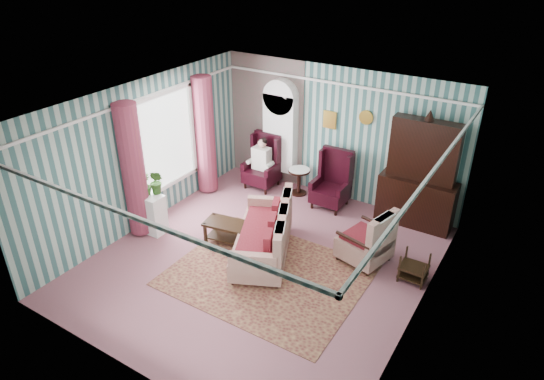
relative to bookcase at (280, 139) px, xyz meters
The scene contains 17 objects.
floor 3.34m from the bookcase, 64.58° to the right, with size 6.00×6.00×0.00m, color #8E535A.
room_shell 2.90m from the bookcase, 74.62° to the right, with size 5.53×6.02×2.91m.
bookcase is the anchor object (origin of this frame).
dresser_hutch 3.25m from the bookcase, ahead, with size 1.50×0.56×2.36m, color black.
wingback_left 0.68m from the bookcase, 122.66° to the right, with size 0.76×0.80×1.25m, color black.
wingback_right 1.63m from the bookcase, 14.57° to the right, with size 0.76×0.80×1.25m, color black.
seated_woman 0.70m from the bookcase, 122.66° to the right, with size 0.44×0.40×1.18m, color beige, non-canonical shape.
round_side_table 1.07m from the bookcase, 20.27° to the right, with size 0.50×0.50×0.60m, color black.
nest_table 4.37m from the bookcase, 26.92° to the right, with size 0.45×0.38×0.54m, color black.
plant_stand 3.39m from the bookcase, 108.49° to the right, with size 0.55×0.35×0.80m, color white.
rug 3.72m from the bookcase, 62.28° to the right, with size 3.20×2.60×0.01m, color #541C23.
sofa 3.01m from the bookcase, 65.00° to the right, with size 2.04×0.98×1.01m, color beige.
floral_armchair 3.48m from the bookcase, 32.56° to the right, with size 0.88×0.83×0.97m, color #BEB493.
coffee_table 2.87m from the bookcase, 79.71° to the right, with size 0.91×0.46×0.44m, color black.
potted_plant_a 3.41m from the bookcase, 109.69° to the right, with size 0.35×0.31×0.39m, color #1D4C17.
potted_plant_b 3.14m from the bookcase, 107.48° to the right, with size 0.28×0.23×0.51m, color #19521B.
potted_plant_c 3.33m from the bookcase, 109.58° to the right, with size 0.24×0.24×0.42m, color #1D5A1C.
Camera 1 is at (3.92, -5.97, 5.25)m, focal length 32.00 mm.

